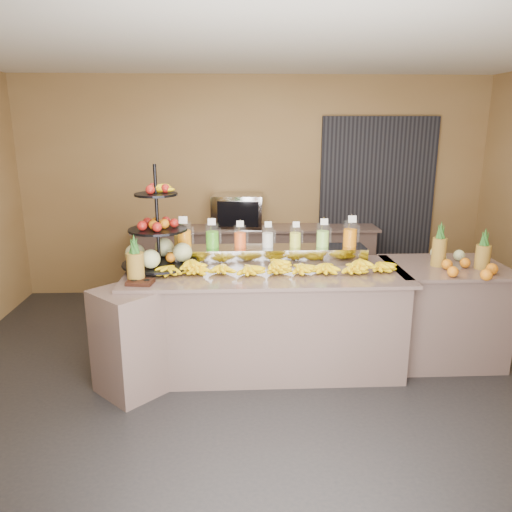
{
  "coord_description": "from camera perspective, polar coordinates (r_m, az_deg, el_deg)",
  "views": [
    {
      "loc": [
        -0.28,
        -3.98,
        2.21
      ],
      "look_at": [
        -0.09,
        0.3,
        1.07
      ],
      "focal_mm": 35.0,
      "sensor_mm": 36.0,
      "label": 1
    }
  ],
  "objects": [
    {
      "name": "juice_pitcher_orange_c",
      "position": [
        4.8,
        10.69,
        2.35
      ],
      "size": [
        0.13,
        0.14,
        0.32
      ],
      "color": "silver",
      "rests_on": "pitcher_tray"
    },
    {
      "name": "condiment_caddy",
      "position": [
        4.22,
        -13.08,
        -2.93
      ],
      "size": [
        0.23,
        0.19,
        0.03
      ],
      "primitive_type": "cube",
      "rotation": [
        0.0,
        0.0,
        -0.15
      ],
      "color": "black",
      "rests_on": "buffet_counter"
    },
    {
      "name": "juice_pitcher_green",
      "position": [
        4.68,
        -5.02,
        2.16
      ],
      "size": [
        0.12,
        0.13,
        0.3
      ],
      "color": "silver",
      "rests_on": "pitcher_tray"
    },
    {
      "name": "juice_pitcher_lemon",
      "position": [
        4.71,
        4.51,
        2.1
      ],
      "size": [
        0.11,
        0.11,
        0.26
      ],
      "color": "silver",
      "rests_on": "pitcher_tray"
    },
    {
      "name": "juice_pitcher_lime",
      "position": [
        4.75,
        7.63,
        2.23
      ],
      "size": [
        0.12,
        0.12,
        0.29
      ],
      "color": "silver",
      "rests_on": "pitcher_tray"
    },
    {
      "name": "back_ledge",
      "position": [
        6.48,
        -0.03,
        -0.7
      ],
      "size": [
        3.1,
        0.55,
        0.93
      ],
      "color": "#A27F75",
      "rests_on": "ground"
    },
    {
      "name": "right_counter",
      "position": [
        5.11,
        20.49,
        -5.99
      ],
      "size": [
        1.08,
        0.88,
        0.93
      ],
      "color": "#A27F75",
      "rests_on": "ground"
    },
    {
      "name": "fruit_stand",
      "position": [
        4.55,
        -10.5,
        1.42
      ],
      "size": [
        0.83,
        0.83,
        0.94
      ],
      "rotation": [
        0.0,
        0.0,
        0.27
      ],
      "color": "black",
      "rests_on": "buffet_counter"
    },
    {
      "name": "pineapple_left_b",
      "position": [
        4.91,
        -8.57,
        1.4
      ],
      "size": [
        0.13,
        0.13,
        0.4
      ],
      "rotation": [
        0.0,
        0.0,
        -0.17
      ],
      "color": "brown",
      "rests_on": "buffet_counter"
    },
    {
      "name": "juice_pitcher_orange_a",
      "position": [
        4.7,
        -8.19,
        2.2
      ],
      "size": [
        0.13,
        0.14,
        0.32
      ],
      "color": "silver",
      "rests_on": "pitcher_tray"
    },
    {
      "name": "pineapple_left_a",
      "position": [
        4.26,
        -13.63,
        -0.88
      ],
      "size": [
        0.14,
        0.14,
        0.4
      ],
      "rotation": [
        0.0,
        0.0,
        0.13
      ],
      "color": "brown",
      "rests_on": "buffet_counter"
    },
    {
      "name": "buffet_counter",
      "position": [
        4.59,
        -0.33,
        -7.43
      ],
      "size": [
        2.75,
        1.25,
        0.93
      ],
      "color": "#A27F75",
      "rests_on": "ground"
    },
    {
      "name": "banana_heap",
      "position": [
        4.41,
        2.15,
        -1.07
      ],
      "size": [
        2.09,
        0.19,
        0.17
      ],
      "color": "yellow",
      "rests_on": "buffet_counter"
    },
    {
      "name": "pitcher_tray",
      "position": [
        4.73,
        1.34,
        0.15
      ],
      "size": [
        1.85,
        0.3,
        0.15
      ],
      "primitive_type": "cube",
      "color": "gray",
      "rests_on": "buffet_counter"
    },
    {
      "name": "right_fruit_pile",
      "position": [
        4.83,
        22.59,
        -0.59
      ],
      "size": [
        0.5,
        0.48,
        0.26
      ],
      "color": "brown",
      "rests_on": "right_counter"
    },
    {
      "name": "oven_warmer",
      "position": [
        6.32,
        -2.1,
        5.16
      ],
      "size": [
        0.67,
        0.5,
        0.42
      ],
      "primitive_type": "cube",
      "rotation": [
        0.0,
        0.0,
        -0.1
      ],
      "color": "gray",
      "rests_on": "back_ledge"
    },
    {
      "name": "ground",
      "position": [
        4.56,
        1.31,
        -14.07
      ],
      "size": [
        6.0,
        6.0,
        0.0
      ],
      "primitive_type": "plane",
      "color": "black",
      "rests_on": "ground"
    },
    {
      "name": "room_envelope",
      "position": [
        4.8,
        3.06,
        10.91
      ],
      "size": [
        6.04,
        5.02,
        2.82
      ],
      "color": "brown",
      "rests_on": "ground"
    },
    {
      "name": "juice_pitcher_orange_b",
      "position": [
        4.68,
        -1.83,
        2.1
      ],
      "size": [
        0.11,
        0.12,
        0.27
      ],
      "color": "silver",
      "rests_on": "pitcher_tray"
    },
    {
      "name": "juice_pitcher_milk",
      "position": [
        4.69,
        1.35,
        2.09
      ],
      "size": [
        0.11,
        0.11,
        0.26
      ],
      "color": "silver",
      "rests_on": "pitcher_tray"
    }
  ]
}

